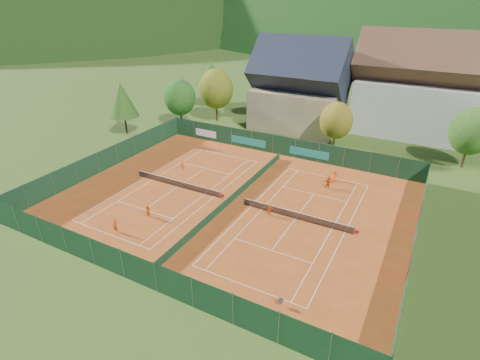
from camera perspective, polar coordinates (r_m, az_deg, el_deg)
name	(u,v)px	position (r m, az deg, el deg)	size (l,w,h in m)	color
ground	(232,202)	(44.70, -1.22, -3.33)	(600.00, 600.00, 0.00)	#324F18
clay_pad	(232,202)	(44.69, -1.22, -3.30)	(40.00, 32.00, 0.01)	#A64618
court_markings_left	(178,187)	(48.65, -9.46, -1.01)	(11.03, 23.83, 0.00)	white
court_markings_right	(295,219)	(41.89, 8.42, -5.86)	(11.03, 23.83, 0.00)	white
tennis_net_left	(178,184)	(48.34, -9.35, -0.53)	(13.30, 0.10, 1.02)	#59595B
tennis_net_right	(297,215)	(41.58, 8.66, -5.34)	(13.30, 0.10, 1.02)	#59595B
court_divider	(232,198)	(44.44, -1.22, -2.75)	(0.03, 28.80, 1.00)	#143821
fence_north	(281,146)	(57.28, 6.27, 5.19)	(40.00, 0.10, 3.00)	#13341E
fence_south	(139,271)	(33.37, -15.21, -13.17)	(40.00, 0.04, 3.00)	#13351C
fence_west	(108,158)	(55.65, -19.51, 3.13)	(0.04, 32.00, 3.00)	#153A22
fence_east	(415,238)	(39.64, 25.16, -7.99)	(0.09, 32.00, 3.00)	#14381D
chalet	(300,91)	(69.16, 9.08, 13.29)	(16.20, 12.00, 16.00)	#C3AE89
hotel_block_a	(419,91)	(71.26, 25.68, 12.07)	(21.60, 11.00, 17.25)	silver
tree_west_front	(180,97)	(69.67, -9.18, 12.34)	(5.72, 5.72, 8.69)	#422A17
tree_west_mid	(216,89)	(72.09, -3.67, 13.66)	(6.44, 6.44, 9.78)	#4E2C1B
tree_west_back	(212,75)	(81.70, -4.36, 15.68)	(5.60, 5.60, 10.00)	#4B2F1A
tree_center	(336,121)	(59.80, 14.46, 8.75)	(5.01, 5.01, 7.60)	#4D321B
tree_east_front	(471,131)	(60.25, 31.80, 6.33)	(5.72, 5.72, 8.69)	#472C19
tree_west_side	(122,100)	(67.58, -17.52, 11.60)	(5.04, 5.04, 9.00)	#473319
mountain_backdrop	(455,102)	(274.34, 29.94, 10.24)	(820.00, 530.00, 242.00)	black
ball_hopper	(281,301)	(31.24, 6.22, -17.84)	(0.34, 0.34, 0.80)	slate
loose_ball_0	(156,211)	(43.92, -12.62, -4.57)	(0.07, 0.07, 0.07)	#CCD833
loose_ball_1	(234,264)	(35.22, -0.87, -12.67)	(0.07, 0.07, 0.07)	#CCD833
player_left_near	(115,226)	(41.06, -18.45, -6.64)	(0.54, 0.35, 1.48)	#D94513
player_left_mid	(148,211)	(42.63, -13.86, -4.67)	(0.70, 0.55, 1.44)	orange
player_left_far	(183,166)	(52.83, -8.67, 2.19)	(0.88, 0.50, 1.36)	#F85D16
player_right_near	(270,210)	(41.84, 4.52, -4.61)	(0.79, 0.33, 1.34)	#D44F12
player_right_far_a	(335,175)	(50.76, 14.23, 0.69)	(0.76, 0.49, 1.56)	#F95616
player_right_far_b	(328,182)	(48.66, 13.29, -0.37)	(1.45, 0.46, 1.56)	#CC5312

